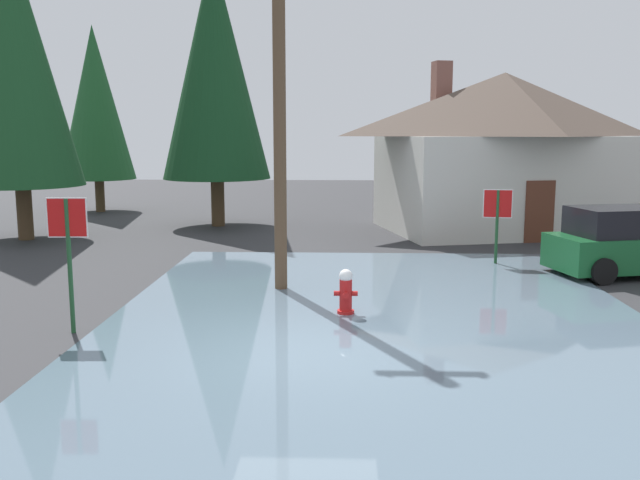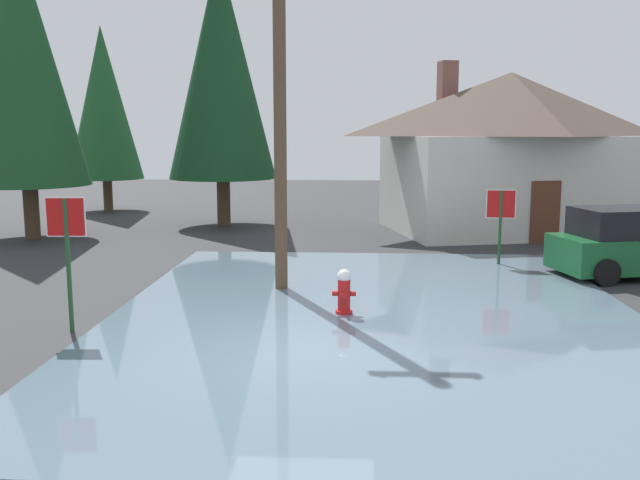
{
  "view_description": "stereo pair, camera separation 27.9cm",
  "coord_description": "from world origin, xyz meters",
  "px_view_note": "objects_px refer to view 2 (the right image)",
  "views": [
    {
      "loc": [
        0.66,
        -10.6,
        3.55
      ],
      "look_at": [
        0.11,
        4.13,
        1.21
      ],
      "focal_mm": 38.64,
      "sensor_mm": 36.0,
      "label": 1
    },
    {
      "loc": [
        0.94,
        -10.59,
        3.55
      ],
      "look_at": [
        0.11,
        4.13,
        1.21
      ],
      "focal_mm": 38.64,
      "sensor_mm": 36.0,
      "label": 2
    }
  ],
  "objects_px": {
    "stop_sign_near": "(67,237)",
    "parked_car": "(633,244)",
    "pine_tree_tall_left": "(221,67)",
    "pine_tree_short_left": "(104,103)",
    "utility_pole": "(280,90)",
    "house": "(508,150)",
    "stop_sign_far": "(501,212)",
    "pine_tree_mid_left": "(22,59)",
    "fire_hydrant": "(344,293)"
  },
  "relations": [
    {
      "from": "stop_sign_far",
      "to": "pine_tree_tall_left",
      "type": "relative_size",
      "value": 0.2
    },
    {
      "from": "stop_sign_near",
      "to": "fire_hydrant",
      "type": "bearing_deg",
      "value": 15.32
    },
    {
      "from": "utility_pole",
      "to": "house",
      "type": "distance_m",
      "value": 12.13
    },
    {
      "from": "pine_tree_tall_left",
      "to": "pine_tree_short_left",
      "type": "xyz_separation_m",
      "value": [
        -6.12,
        4.45,
        -1.12
      ]
    },
    {
      "from": "stop_sign_far",
      "to": "house",
      "type": "xyz_separation_m",
      "value": [
        1.54,
        6.62,
        1.45
      ]
    },
    {
      "from": "fire_hydrant",
      "to": "stop_sign_far",
      "type": "distance_m",
      "value": 6.7
    },
    {
      "from": "utility_pole",
      "to": "pine_tree_short_left",
      "type": "relative_size",
      "value": 1.05
    },
    {
      "from": "utility_pole",
      "to": "pine_tree_mid_left",
      "type": "distance_m",
      "value": 11.65
    },
    {
      "from": "house",
      "to": "pine_tree_mid_left",
      "type": "height_order",
      "value": "pine_tree_mid_left"
    },
    {
      "from": "pine_tree_tall_left",
      "to": "pine_tree_mid_left",
      "type": "relative_size",
      "value": 1.01
    },
    {
      "from": "stop_sign_near",
      "to": "pine_tree_short_left",
      "type": "distance_m",
      "value": 19.74
    },
    {
      "from": "fire_hydrant",
      "to": "pine_tree_short_left",
      "type": "relative_size",
      "value": 0.11
    },
    {
      "from": "stop_sign_far",
      "to": "stop_sign_near",
      "type": "bearing_deg",
      "value": -143.3
    },
    {
      "from": "parked_car",
      "to": "pine_tree_mid_left",
      "type": "height_order",
      "value": "pine_tree_mid_left"
    },
    {
      "from": "stop_sign_near",
      "to": "pine_tree_tall_left",
      "type": "xyz_separation_m",
      "value": [
        0.0,
        14.07,
        4.16
      ]
    },
    {
      "from": "stop_sign_far",
      "to": "house",
      "type": "bearing_deg",
      "value": 76.91
    },
    {
      "from": "house",
      "to": "pine_tree_short_left",
      "type": "height_order",
      "value": "pine_tree_short_left"
    },
    {
      "from": "pine_tree_mid_left",
      "to": "pine_tree_short_left",
      "type": "bearing_deg",
      "value": 92.55
    },
    {
      "from": "house",
      "to": "pine_tree_mid_left",
      "type": "bearing_deg",
      "value": -170.46
    },
    {
      "from": "stop_sign_near",
      "to": "parked_car",
      "type": "height_order",
      "value": "stop_sign_near"
    },
    {
      "from": "house",
      "to": "pine_tree_mid_left",
      "type": "relative_size",
      "value": 0.98
    },
    {
      "from": "utility_pole",
      "to": "pine_tree_tall_left",
      "type": "xyz_separation_m",
      "value": [
        -3.39,
        10.63,
        1.46
      ]
    },
    {
      "from": "stop_sign_near",
      "to": "parked_car",
      "type": "distance_m",
      "value": 13.09
    },
    {
      "from": "stop_sign_far",
      "to": "pine_tree_mid_left",
      "type": "distance_m",
      "value": 15.75
    },
    {
      "from": "pine_tree_short_left",
      "to": "utility_pole",
      "type": "bearing_deg",
      "value": -57.78
    },
    {
      "from": "house",
      "to": "pine_tree_mid_left",
      "type": "distance_m",
      "value": 16.64
    },
    {
      "from": "utility_pole",
      "to": "pine_tree_mid_left",
      "type": "xyz_separation_m",
      "value": [
        -9.15,
        7.07,
        1.41
      ]
    },
    {
      "from": "fire_hydrant",
      "to": "stop_sign_far",
      "type": "height_order",
      "value": "stop_sign_far"
    },
    {
      "from": "pine_tree_tall_left",
      "to": "parked_car",
      "type": "bearing_deg",
      "value": -36.04
    },
    {
      "from": "house",
      "to": "parked_car",
      "type": "xyz_separation_m",
      "value": [
        1.48,
        -7.79,
        -2.09
      ]
    },
    {
      "from": "stop_sign_near",
      "to": "fire_hydrant",
      "type": "relative_size",
      "value": 2.62
    },
    {
      "from": "house",
      "to": "parked_car",
      "type": "height_order",
      "value": "house"
    },
    {
      "from": "parked_car",
      "to": "pine_tree_short_left",
      "type": "height_order",
      "value": "pine_tree_short_left"
    },
    {
      "from": "fire_hydrant",
      "to": "pine_tree_short_left",
      "type": "distance_m",
      "value": 20.84
    },
    {
      "from": "parked_car",
      "to": "pine_tree_mid_left",
      "type": "relative_size",
      "value": 0.43
    },
    {
      "from": "stop_sign_far",
      "to": "pine_tree_mid_left",
      "type": "relative_size",
      "value": 0.21
    },
    {
      "from": "stop_sign_near",
      "to": "utility_pole",
      "type": "distance_m",
      "value": 5.54
    },
    {
      "from": "utility_pole",
      "to": "parked_car",
      "type": "height_order",
      "value": "utility_pole"
    },
    {
      "from": "stop_sign_near",
      "to": "pine_tree_mid_left",
      "type": "distance_m",
      "value": 12.67
    },
    {
      "from": "pine_tree_tall_left",
      "to": "stop_sign_near",
      "type": "bearing_deg",
      "value": -90.01
    },
    {
      "from": "house",
      "to": "pine_tree_tall_left",
      "type": "distance_m",
      "value": 10.85
    },
    {
      "from": "house",
      "to": "stop_sign_near",
      "type": "bearing_deg",
      "value": -128.18
    },
    {
      "from": "utility_pole",
      "to": "pine_tree_short_left",
      "type": "bearing_deg",
      "value": 122.22
    },
    {
      "from": "fire_hydrant",
      "to": "house",
      "type": "xyz_separation_m",
      "value": [
        5.55,
        11.9,
        2.45
      ]
    },
    {
      "from": "stop_sign_far",
      "to": "pine_tree_mid_left",
      "type": "bearing_deg",
      "value": 165.04
    },
    {
      "from": "pine_tree_mid_left",
      "to": "stop_sign_near",
      "type": "bearing_deg",
      "value": -61.29
    },
    {
      "from": "stop_sign_near",
      "to": "fire_hydrant",
      "type": "xyz_separation_m",
      "value": [
        4.85,
        1.33,
        -1.27
      ]
    },
    {
      "from": "utility_pole",
      "to": "parked_car",
      "type": "xyz_separation_m",
      "value": [
        8.49,
        1.99,
        -3.62
      ]
    },
    {
      "from": "utility_pole",
      "to": "stop_sign_near",
      "type": "bearing_deg",
      "value": -134.58
    },
    {
      "from": "stop_sign_far",
      "to": "house",
      "type": "distance_m",
      "value": 6.95
    }
  ]
}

